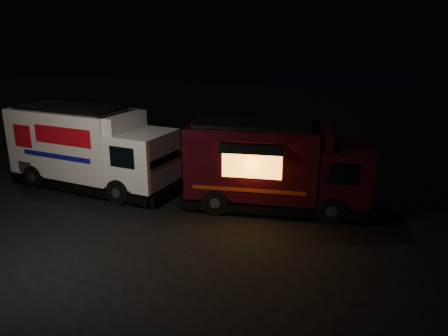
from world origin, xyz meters
TOP-DOWN VIEW (x-y plane):
  - ground at (0.00, 0.00)m, footprint 80.00×80.00m
  - white_truck at (-4.47, 2.49)m, footprint 7.62×3.28m
  - red_truck at (3.21, 2.83)m, footprint 7.15×3.48m

SIDE VIEW (x-z plane):
  - ground at x=0.00m, z-range 0.00..0.00m
  - red_truck at x=3.21m, z-range 0.00..3.19m
  - white_truck at x=-4.47m, z-range 0.00..3.35m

